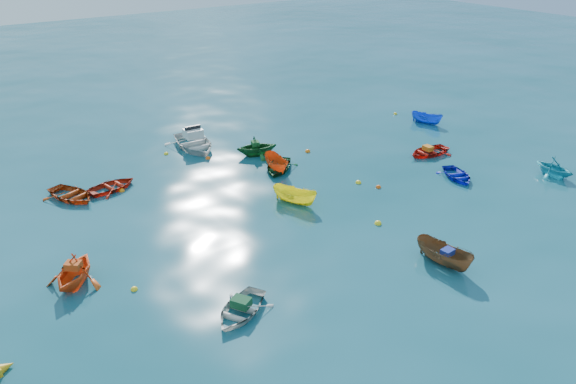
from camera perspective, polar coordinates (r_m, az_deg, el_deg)
ground at (r=28.94m, az=5.72°, el=-4.22°), size 160.00×160.00×0.00m
dinghy_white_near at (r=23.45m, az=-4.87°, el=-12.21°), size 3.63×3.32×0.62m
sampan_brown_mid at (r=27.35m, az=15.46°, el=-7.06°), size 1.40×3.13×1.18m
dinghy_blue_se at (r=36.55m, az=16.79°, el=1.38°), size 2.97×3.38×0.58m
dinghy_orange_w at (r=26.76m, az=-20.72°, el=-8.69°), size 3.75×3.79×1.51m
sampan_yellow_mid at (r=31.87m, az=0.69°, el=-1.12°), size 2.11×2.99×1.08m
dinghy_green_e at (r=36.14m, az=-0.99°, el=2.25°), size 3.76×3.69×0.64m
dinghy_cyan_se at (r=39.06m, az=25.28°, el=1.52°), size 2.28×2.61×1.33m
dinghy_red_nw at (r=35.10m, az=-17.37°, el=0.26°), size 3.27×2.61×0.61m
sampan_orange_n at (r=36.13m, az=-1.14°, el=2.24°), size 1.64×2.96×1.08m
dinghy_green_n at (r=38.54m, az=-3.17°, el=3.75°), size 3.35×3.10×1.46m
dinghy_red_ne at (r=39.82m, az=14.06°, el=3.73°), size 3.25×2.38×0.66m
sampan_blue_far at (r=46.21m, az=13.85°, el=6.81°), size 1.78×2.76×1.00m
dinghy_red_far at (r=34.71m, az=-21.10°, el=-0.62°), size 3.38×3.92×0.68m
motorboat_white at (r=40.28m, az=-9.51°, el=4.41°), size 3.60×4.84×1.57m
tarp_green_a at (r=23.22m, az=-4.79°, el=-11.12°), size 0.87×0.93×0.36m
tarp_blue_a at (r=26.90m, az=15.90°, el=-5.88°), size 0.62×0.49×0.28m
tarp_orange_a at (r=26.32m, az=-20.98°, el=-6.98°), size 0.83×0.81×0.32m
tarp_green_b at (r=38.20m, az=-3.34°, el=4.95°), size 0.62×0.72×0.30m
tarp_orange_b at (r=39.58m, az=14.03°, el=4.35°), size 0.51×0.67×0.31m
buoy_ye_a at (r=30.07m, az=9.12°, el=-3.22°), size 0.38×0.38×0.38m
buoy_or_b at (r=34.15m, az=9.17°, el=0.45°), size 0.33×0.33×0.33m
buoy_ye_b at (r=25.58m, az=-15.34°, el=-9.55°), size 0.31×0.31×0.31m
buoy_or_c at (r=34.69m, az=-16.52°, el=0.08°), size 0.36×0.36×0.36m
buoy_ye_c at (r=34.58m, az=7.16°, el=0.91°), size 0.36×0.36×0.36m
buoy_or_d at (r=39.10m, az=2.01°, el=4.10°), size 0.37×0.37×0.37m
buoy_ye_d at (r=39.58m, az=-12.27°, el=3.78°), size 0.31×0.31×0.31m
buoy_or_e at (r=38.30m, az=-8.12°, el=3.37°), size 0.33×0.33×0.33m
buoy_ye_e at (r=47.92m, az=10.85°, el=7.77°), size 0.32×0.32×0.32m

